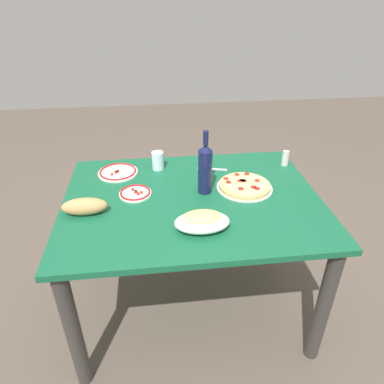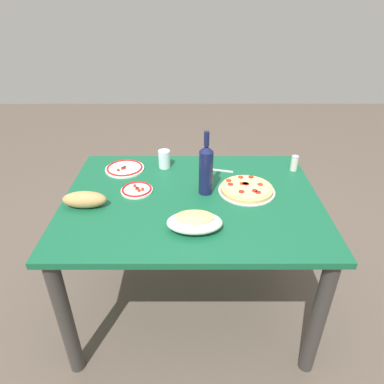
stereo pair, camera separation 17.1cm
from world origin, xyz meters
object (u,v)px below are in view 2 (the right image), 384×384
water_glass (165,159)px  bread_loaf (85,200)px  dining_table (192,217)px  wine_bottle (206,169)px  spice_shaker (295,163)px  side_plate_near (125,168)px  baked_pasta_dish (195,221)px  side_plate_far (137,190)px  pepperoni_pizza (247,189)px

water_glass → bread_loaf: size_ratio=0.49×
dining_table → wine_bottle: bearing=-146.8°
wine_bottle → spice_shaker: 0.57m
wine_bottle → side_plate_near: (0.45, -0.25, -0.13)m
baked_pasta_dish → water_glass: 0.61m
water_glass → side_plate_far: bearing=65.4°
side_plate_far → spice_shaker: bearing=-164.8°
wine_bottle → side_plate_far: 0.37m
side_plate_near → side_plate_far: same height
spice_shaker → dining_table: bearing=26.7°
spice_shaker → side_plate_near: bearing=-0.4°
pepperoni_pizza → side_plate_far: size_ratio=1.78×
side_plate_near → side_plate_far: 0.26m
spice_shaker → bread_loaf: bearing=19.1°
side_plate_near → side_plate_far: size_ratio=1.35×
water_glass → baked_pasta_dish: bearing=105.9°
water_glass → side_plate_far: size_ratio=0.63×
side_plate_near → spice_shaker: bearing=179.6°
baked_pasta_dish → water_glass: size_ratio=2.34×
water_glass → spice_shaker: size_ratio=1.18×
bread_loaf → spice_shaker: size_ratio=2.38×
dining_table → spice_shaker: (-0.58, -0.29, 0.16)m
bread_loaf → baked_pasta_dish: bearing=161.0°
side_plate_near → bread_loaf: bearing=72.1°
water_glass → bread_loaf: water_glass is taller
side_plate_far → wine_bottle: bearing=178.0°
baked_pasta_dish → spice_shaker: bearing=-135.7°
wine_bottle → bread_loaf: wine_bottle is taller
water_glass → side_plate_near: water_glass is taller
side_plate_near → side_plate_far: bearing=112.9°
side_plate_far → bread_loaf: bearing=32.4°
baked_pasta_dish → bread_loaf: bread_loaf is taller
side_plate_near → bread_loaf: (0.12, 0.38, 0.03)m
side_plate_near → bread_loaf: bread_loaf is taller
pepperoni_pizza → wine_bottle: wine_bottle is taller
baked_pasta_dish → dining_table: bearing=-87.2°
dining_table → bread_loaf: 0.53m
dining_table → water_glass: size_ratio=12.30×
baked_pasta_dish → spice_shaker: spice_shaker is taller
baked_pasta_dish → water_glass: (0.17, -0.59, 0.01)m
baked_pasta_dish → water_glass: water_glass is taller
side_plate_far → spice_shaker: (-0.86, -0.23, 0.03)m
baked_pasta_dish → side_plate_far: (0.29, -0.32, -0.03)m
water_glass → pepperoni_pizza: bearing=148.0°
dining_table → side_plate_near: size_ratio=5.75×
bread_loaf → pepperoni_pizza: bearing=-169.9°
pepperoni_pizza → bread_loaf: 0.80m
dining_table → side_plate_far: side_plate_far is taller
pepperoni_pizza → side_plate_near: pepperoni_pizza is taller
side_plate_far → bread_loaf: bread_loaf is taller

